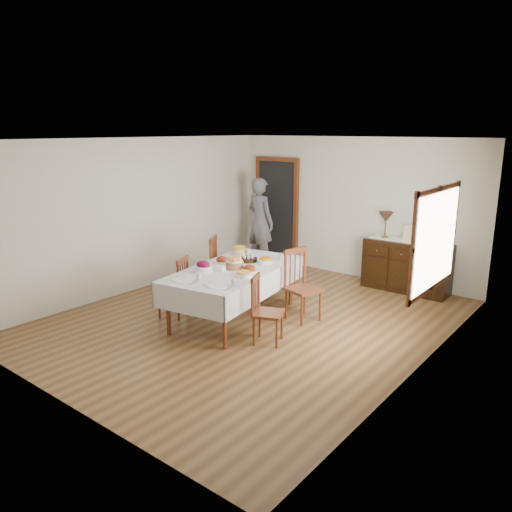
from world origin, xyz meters
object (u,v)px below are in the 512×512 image
Objects in this scene: chair_left_near at (176,287)px; chair_right_near at (265,309)px; person at (260,219)px; table_lamp at (386,218)px; chair_right_far at (301,284)px; chair_left_far at (205,268)px; dining_table at (234,274)px; sideboard at (406,266)px.

chair_left_near is 1.59m from chair_right_near.
person reaches higher than table_lamp.
chair_right_far is at bearing -18.11° from chair_right_near.
chair_left_near is at bearing 112.33° from person.
chair_right_near is (1.77, -0.72, -0.08)m from chair_left_far.
chair_left_far is 1.91m from chair_right_near.
chair_left_near is 0.88× the size of chair_right_far.
chair_left_far is 3.26m from table_lamp.
dining_table is 0.90m from chair_left_near.
table_lamp reaches higher than chair_left_near.
chair_left_far reaches higher than dining_table.
chair_left_near is at bearing 141.77° from chair_right_far.
table_lamp reaches higher than chair_right_far.
chair_left_near is 0.83m from chair_left_far.
table_lamp is (0.26, 2.26, 0.70)m from chair_right_far.
person reaches higher than dining_table.
person is (-2.38, 2.97, 0.50)m from chair_right_near.
chair_right_near is 3.35m from table_lamp.
sideboard is 0.91m from table_lamp.
chair_right_far is at bearing -107.39° from sideboard.
dining_table is 5.25× the size of table_lamp.
table_lamp is (1.03, 2.87, 0.54)m from dining_table.
sideboard is at bearing -3.13° from table_lamp.
chair_right_far is (1.50, 1.08, 0.07)m from chair_left_near.
table_lamp is (0.17, 3.26, 0.77)m from chair_right_near.
dining_table is 1.26× the size of person.
dining_table is at bearing 144.11° from chair_right_far.
chair_left_far is at bearing 151.27° from dining_table.
person is 2.58m from table_lamp.
chair_right_near is 0.86× the size of chair_right_far.
chair_left_far is 0.56× the size of person.
chair_right_near is 3.84m from person.
sideboard is at bearing 124.63° from chair_left_near.
table_lamp is at bearing -165.74° from person.
chair_left_far is at bearing -133.49° from sideboard.
sideboard is 3.17× the size of table_lamp.
chair_left_near is 0.63× the size of sideboard.
chair_left_far is at bearing -127.40° from table_lamp.
table_lamp is (1.94, 2.53, 0.69)m from chair_left_far.
chair_left_near is 3.20m from person.
chair_right_far is at bearing 29.43° from dining_table.
sideboard is (0.61, 3.23, -0.02)m from chair_right_near.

